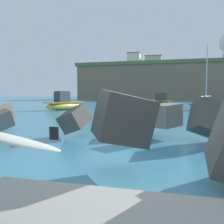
% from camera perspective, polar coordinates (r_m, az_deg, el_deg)
% --- Properties ---
extents(ground_plane, '(400.00, 400.00, 0.00)m').
position_cam_1_polar(ground_plane, '(6.08, 4.98, -13.75)').
color(ground_plane, teal).
extents(breakwater_jetty, '(31.43, 8.02, 2.34)m').
position_cam_1_polar(breakwater_jetty, '(7.17, 12.95, -2.50)').
color(breakwater_jetty, slate).
rests_on(breakwater_jetty, ground).
extents(boat_near_left, '(5.05, 6.42, 2.19)m').
position_cam_1_polar(boat_near_left, '(40.42, 11.55, 2.50)').
color(boat_near_left, '#EAC64C').
rests_on(boat_near_left, ground).
extents(boat_near_centre, '(4.23, 5.14, 7.85)m').
position_cam_1_polar(boat_near_centre, '(30.93, 21.60, 1.36)').
color(boat_near_centre, navy).
rests_on(boat_near_centre, ground).
extents(boat_mid_left, '(3.37, 6.42, 2.29)m').
position_cam_1_polar(boat_mid_left, '(29.54, -11.50, 1.94)').
color(boat_mid_left, '#EAC64C').
rests_on(boat_mid_left, ground).
extents(mooring_buoy_inner, '(0.44, 0.44, 0.44)m').
position_cam_1_polar(mooring_buoy_inner, '(26.75, 13.82, 0.61)').
color(mooring_buoy_inner, yellow).
rests_on(mooring_buoy_inner, ground).
extents(mooring_buoy_middle, '(0.44, 0.44, 0.44)m').
position_cam_1_polar(mooring_buoy_middle, '(40.43, 8.37, 1.89)').
color(mooring_buoy_middle, '#E54C1E').
rests_on(mooring_buoy_middle, ground).
extents(headland_bluff, '(71.67, 32.49, 13.32)m').
position_cam_1_polar(headland_bluff, '(96.26, 15.33, 7.00)').
color(headland_bluff, '#847056').
rests_on(headland_bluff, ground).
extents(station_building_west, '(4.98, 5.09, 4.65)m').
position_cam_1_polar(station_building_west, '(93.87, 5.41, 12.71)').
color(station_building_west, silver).
rests_on(station_building_west, headland_bluff).
extents(station_building_central, '(6.73, 4.60, 4.05)m').
position_cam_1_polar(station_building_central, '(97.71, 10.03, 12.16)').
color(station_building_central, '#B2ADA3').
rests_on(station_building_central, headland_bluff).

